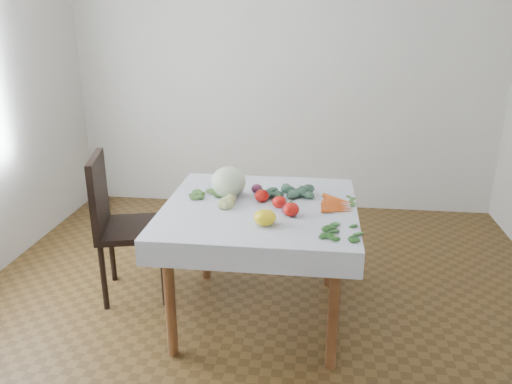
# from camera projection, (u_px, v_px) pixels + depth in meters

# --- Properties ---
(ground) EXTENTS (4.00, 4.00, 0.00)m
(ground) POSITION_uv_depth(u_px,v_px,m) (260.00, 315.00, 3.19)
(ground) COLOR brown
(back_wall) EXTENTS (4.00, 0.04, 2.70)m
(back_wall) POSITION_uv_depth(u_px,v_px,m) (285.00, 68.00, 4.60)
(back_wall) COLOR silver
(back_wall) RESTS_ON ground
(table) EXTENTS (1.00, 1.00, 0.75)m
(table) POSITION_uv_depth(u_px,v_px,m) (260.00, 221.00, 2.97)
(table) COLOR brown
(table) RESTS_ON ground
(tablecloth) EXTENTS (1.12, 1.12, 0.01)m
(tablecloth) POSITION_uv_depth(u_px,v_px,m) (260.00, 206.00, 2.94)
(tablecloth) COLOR white
(tablecloth) RESTS_ON table
(chair) EXTENTS (0.54, 0.54, 0.98)m
(chair) POSITION_uv_depth(u_px,v_px,m) (118.00, 217.00, 3.27)
(chair) COLOR black
(chair) RESTS_ON ground
(cabbage) EXTENTS (0.27, 0.27, 0.19)m
(cabbage) POSITION_uv_depth(u_px,v_px,m) (229.00, 182.00, 3.04)
(cabbage) COLOR silver
(cabbage) RESTS_ON tablecloth
(tomato_a) EXTENTS (0.10, 0.10, 0.07)m
(tomato_a) POSITION_uv_depth(u_px,v_px,m) (236.00, 189.00, 3.10)
(tomato_a) COLOR #BA100C
(tomato_a) RESTS_ON tablecloth
(tomato_b) EXTENTS (0.10, 0.10, 0.07)m
(tomato_b) POSITION_uv_depth(u_px,v_px,m) (279.00, 202.00, 2.88)
(tomato_b) COLOR #BA100C
(tomato_b) RESTS_ON tablecloth
(tomato_c) EXTENTS (0.11, 0.11, 0.07)m
(tomato_c) POSITION_uv_depth(u_px,v_px,m) (262.00, 196.00, 2.98)
(tomato_c) COLOR #BA100C
(tomato_c) RESTS_ON tablecloth
(tomato_d) EXTENTS (0.10, 0.10, 0.08)m
(tomato_d) POSITION_uv_depth(u_px,v_px,m) (291.00, 209.00, 2.76)
(tomato_d) COLOR #BA100C
(tomato_d) RESTS_ON tablecloth
(heirloom_back) EXTENTS (0.14, 0.14, 0.09)m
(heirloom_back) POSITION_uv_depth(u_px,v_px,m) (225.00, 187.00, 3.10)
(heirloom_back) COLOR gold
(heirloom_back) RESTS_ON tablecloth
(heirloom_front) EXTENTS (0.14, 0.14, 0.08)m
(heirloom_front) POSITION_uv_depth(u_px,v_px,m) (265.00, 217.00, 2.65)
(heirloom_front) COLOR gold
(heirloom_front) RESTS_ON tablecloth
(onion_a) EXTENTS (0.08, 0.08, 0.06)m
(onion_a) POSITION_uv_depth(u_px,v_px,m) (257.00, 189.00, 3.12)
(onion_a) COLOR #581937
(onion_a) RESTS_ON tablecloth
(onion_b) EXTENTS (0.10, 0.10, 0.07)m
(onion_b) POSITION_uv_depth(u_px,v_px,m) (289.00, 210.00, 2.78)
(onion_b) COLOR #581937
(onion_b) RESTS_ON tablecloth
(tomatillo_cluster) EXTENTS (0.16, 0.11, 0.05)m
(tomatillo_cluster) POSITION_uv_depth(u_px,v_px,m) (222.00, 202.00, 2.91)
(tomatillo_cluster) COLOR tan
(tomatillo_cluster) RESTS_ON tablecloth
(carrot_bunch) EXTENTS (0.18, 0.28, 0.03)m
(carrot_bunch) POSITION_uv_depth(u_px,v_px,m) (338.00, 205.00, 2.90)
(carrot_bunch) COLOR #D25117
(carrot_bunch) RESTS_ON tablecloth
(kale_bunch) EXTENTS (0.33, 0.27, 0.04)m
(kale_bunch) POSITION_uv_depth(u_px,v_px,m) (292.00, 193.00, 3.08)
(kale_bunch) COLOR #32523E
(kale_bunch) RESTS_ON tablecloth
(basil_bunch) EXTENTS (0.25, 0.22, 0.01)m
(basil_bunch) POSITION_uv_depth(u_px,v_px,m) (334.00, 231.00, 2.56)
(basil_bunch) COLOR #23561B
(basil_bunch) RESTS_ON tablecloth
(dill_bunch) EXTENTS (0.20, 0.20, 0.02)m
(dill_bunch) POSITION_uv_depth(u_px,v_px,m) (207.00, 195.00, 3.07)
(dill_bunch) COLOR #477937
(dill_bunch) RESTS_ON tablecloth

